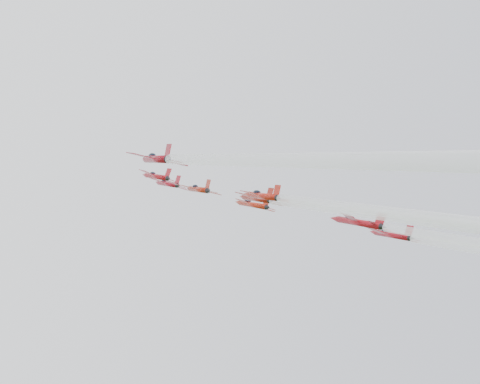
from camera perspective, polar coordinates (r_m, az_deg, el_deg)
jet_lead at (r=138.46m, az=-6.91°, el=0.80°), size 9.73×12.74×7.16m
jet_row2_left at (r=121.80m, az=-7.96°, el=1.49°), size 8.77×11.48×6.45m
jet_row2_center at (r=128.12m, az=-4.03°, el=0.28°), size 10.07×13.17×7.40m
jet_row2_right at (r=132.33m, az=1.14°, el=-1.17°), size 10.20×13.34×7.50m
jet_center at (r=73.49m, az=20.43°, el=-3.35°), size 9.48×92.28×47.25m
jet_rear_farleft at (r=45.59m, az=12.16°, el=1.94°), size 8.73×85.00×43.53m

